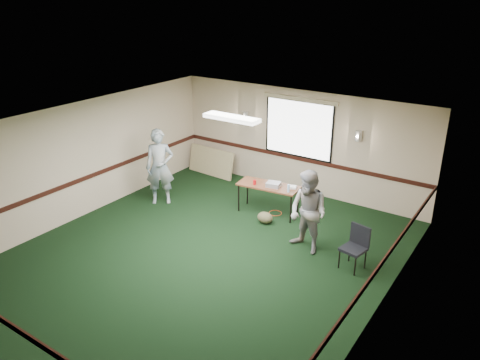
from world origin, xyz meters
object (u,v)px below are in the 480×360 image
Objects in this scene: projector at (273,184)px; person_right at (308,212)px; conference_chair at (356,244)px; person_left at (160,167)px; folding_table at (268,187)px.

projector is 1.74m from person_right.
conference_chair reaches higher than projector.
person_left is (-2.68, -0.95, 0.17)m from projector.
folding_table is at bearing 162.06° from projector.
folding_table is 1.87m from person_right.
projector is 0.36× the size of conference_chair.
person_left is (-2.54, -0.97, 0.27)m from folding_table.
folding_table is 0.80× the size of person_left.
person_right is at bearing -48.80° from projector.
projector is at bearing 168.23° from conference_chair.
person_right is at bearing -170.28° from conference_chair.
conference_chair is 0.45× the size of person_left.
conference_chair is (2.60, -1.07, -0.17)m from folding_table.
folding_table is 0.87× the size of person_right.
projector is 0.16× the size of person_left.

